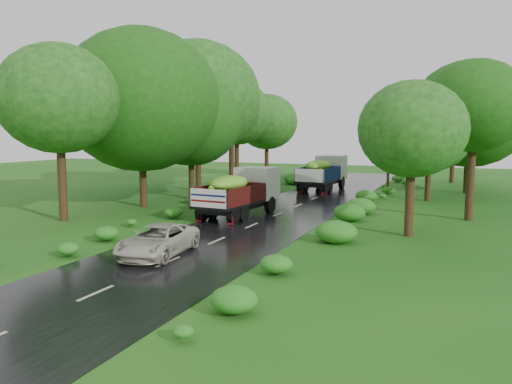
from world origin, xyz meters
The scene contains 10 objects.
ground centered at (0.00, 0.00, 0.00)m, with size 120.00×120.00×0.00m, color #114E10.
road centered at (0.00, 5.00, 0.01)m, with size 6.50×80.00×0.02m, color black.
road_lines centered at (0.00, 6.00, 0.02)m, with size 0.12×69.60×0.00m.
truck_near centered at (-1.77, 10.67, 1.55)m, with size 2.86×6.69×2.74m.
truck_far centered at (-0.82, 25.61, 1.63)m, with size 2.81×6.98×2.88m.
car centered at (-0.90, 0.70, 0.62)m, with size 1.99×4.31×1.20m, color beige.
utility_pole centered at (4.25, 27.48, 4.50)m, with size 1.54×0.26×8.75m.
trees_left centered at (-9.85, 19.90, 6.74)m, with size 6.29×34.53×9.79m.
trees_right centered at (9.39, 23.60, 5.70)m, with size 6.45×31.72×8.30m.
shrubs centered at (0.00, 14.00, 0.35)m, with size 11.90×44.00×0.70m.
Camera 1 is at (10.06, -15.60, 4.80)m, focal length 35.00 mm.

